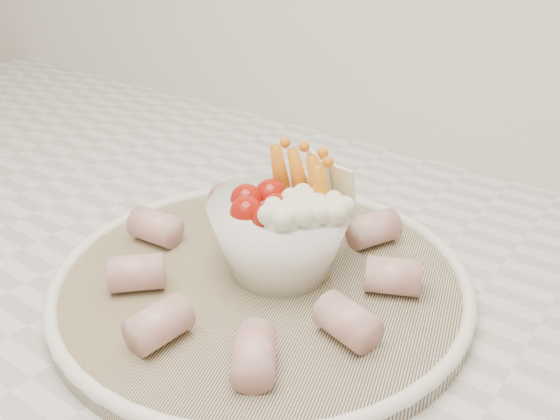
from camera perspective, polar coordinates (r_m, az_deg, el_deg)
The scene contains 3 objects.
serving_platter at distance 0.56m, azimuth -1.69°, elevation -6.50°, with size 0.46×0.46×0.02m.
veggie_bowl at distance 0.54m, azimuth 0.29°, elevation -1.77°, with size 0.13×0.13×0.11m.
cured_meat_rolls at distance 0.55m, azimuth -1.72°, elevation -4.79°, with size 0.28×0.28×0.03m.
Camera 1 is at (0.19, 1.02, 1.25)m, focal length 40.00 mm.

